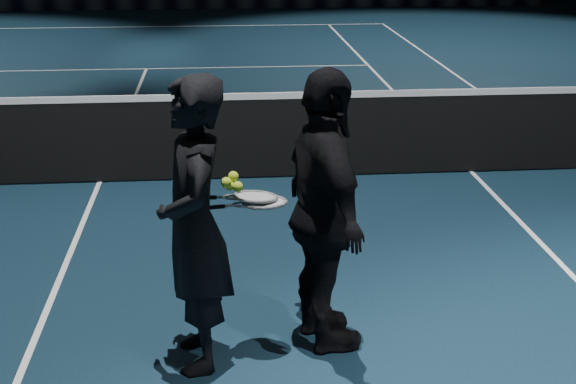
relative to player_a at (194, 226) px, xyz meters
name	(u,v)px	position (x,y,z in m)	size (l,w,h in m)	color
floor	(100,182)	(-1.14, 3.70, -0.95)	(36.00, 36.00, 0.00)	black
court_lines	(100,182)	(-1.14, 3.70, -0.94)	(10.98, 23.78, 0.01)	white
net_mesh	(96,142)	(-1.14, 3.70, -0.50)	(12.80, 0.02, 0.86)	black
net_tape	(93,99)	(-1.14, 3.70, -0.03)	(12.80, 0.03, 0.07)	white
player_a	(194,226)	(0.00, 0.00, 0.00)	(0.69, 0.45, 1.89)	black
player_b	(325,213)	(0.84, 0.15, 0.00)	(1.11, 0.46, 1.89)	black
racket_lower	(265,202)	(0.44, 0.08, 0.11)	(0.68, 0.22, 0.03)	black
racket_upper	(255,197)	(0.39, 0.11, 0.14)	(0.68, 0.22, 0.03)	black
tennis_balls	(234,183)	(0.25, 0.05, 0.26)	(0.12, 0.10, 0.12)	#A5CA2A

